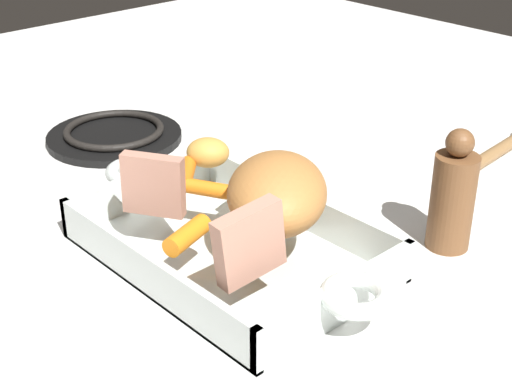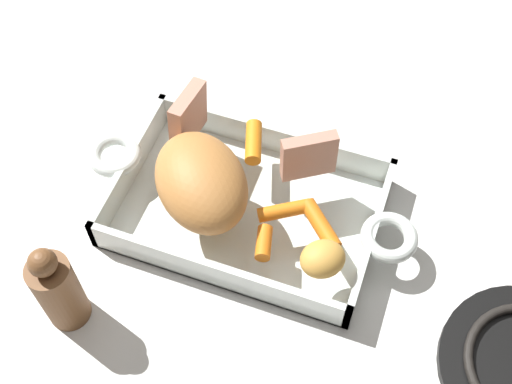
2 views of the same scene
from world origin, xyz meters
TOP-DOWN VIEW (x-y plane):
  - ground_plane at (0.00, 0.00)m, footprint 2.07×2.07m
  - roasting_dish at (0.00, 0.00)m, footprint 0.42×0.22m
  - pork_roast at (0.04, 0.03)m, footprint 0.17×0.17m
  - roast_slice_outer at (-0.06, -0.05)m, footprint 0.06×0.05m
  - roast_slice_thick at (0.10, -0.06)m, footprint 0.02×0.08m
  - baby_carrot_center_right at (-0.04, 0.06)m, footprint 0.03×0.04m
  - baby_carrot_northeast at (-0.10, 0.02)m, footprint 0.06×0.06m
  - baby_carrot_southeast at (0.01, -0.06)m, footprint 0.04×0.06m
  - baby_carrot_center_left at (-0.05, 0.02)m, footprint 0.06×0.05m
  - potato_corner at (-0.11, 0.07)m, footprint 0.07×0.07m
  - stove_burner_rear at (-0.36, 0.09)m, footprint 0.20×0.20m
  - serving_spoon at (0.05, 0.49)m, footprint 0.05×0.22m
  - pepper_mill at (0.15, 0.20)m, footprint 0.05×0.05m

SIDE VIEW (x-z plane):
  - ground_plane at x=0.00m, z-range 0.00..0.00m
  - serving_spoon at x=0.05m, z-range 0.00..0.02m
  - stove_burner_rear at x=-0.36m, z-range 0.00..0.02m
  - roasting_dish at x=0.00m, z-range -0.01..0.04m
  - baby_carrot_center_left at x=-0.05m, z-range 0.05..0.07m
  - baby_carrot_center_right at x=-0.04m, z-range 0.05..0.07m
  - baby_carrot_northeast at x=-0.10m, z-range 0.05..0.07m
  - baby_carrot_southeast at x=0.01m, z-range 0.05..0.07m
  - pepper_mill at x=0.15m, z-range -0.01..0.13m
  - potato_corner at x=-0.11m, z-range 0.05..0.09m
  - roast_slice_outer at x=-0.06m, z-range 0.05..0.12m
  - roast_slice_thick at x=0.10m, z-range 0.05..0.12m
  - pork_roast at x=0.04m, z-range 0.05..0.12m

